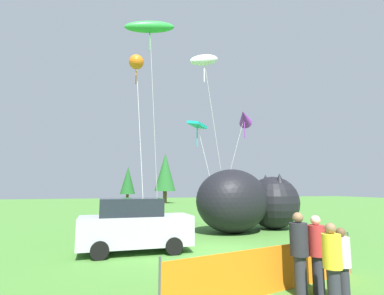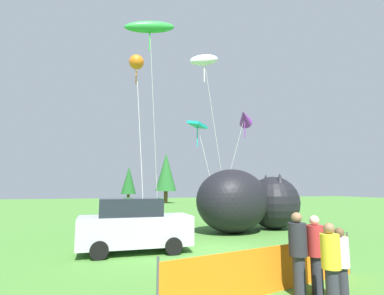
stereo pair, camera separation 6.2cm
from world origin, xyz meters
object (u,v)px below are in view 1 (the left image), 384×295
object	(u,v)px
folding_chair	(321,240)
parked_car	(135,226)
spectator_in_blue_shirt	(343,261)
kite_green_fish	(150,28)
spectator_in_white_shirt	(333,262)
spectator_in_grey_shirt	(317,250)
inflatable_cat	(247,203)
kite_orange_flower	(136,63)
kite_purple_delta	(244,118)
kite_teal_diamond	(197,126)
spectator_in_red_shirt	(299,250)
kite_white_ghost	(204,61)

from	to	relation	value
folding_chair	parked_car	bearing A→B (deg)	-80.78
spectator_in_blue_shirt	kite_green_fish	bearing A→B (deg)	108.35
spectator_in_white_shirt	spectator_in_grey_shirt	bearing A→B (deg)	67.92
spectator_in_grey_shirt	inflatable_cat	bearing A→B (deg)	72.25
kite_green_fish	kite_orange_flower	bearing A→B (deg)	105.09
folding_chair	kite_purple_delta	bearing A→B (deg)	-154.11
kite_teal_diamond	inflatable_cat	bearing A→B (deg)	-15.60
parked_car	kite_purple_delta	bearing A→B (deg)	32.42
kite_green_fish	inflatable_cat	bearing A→B (deg)	10.00
folding_chair	spectator_in_white_shirt	distance (m)	5.15
spectator_in_blue_shirt	spectator_in_grey_shirt	distance (m)	0.66
kite_purple_delta	kite_green_fish	size ratio (longest dim) A/B	0.66
spectator_in_red_shirt	kite_teal_diamond	size ratio (longest dim) A/B	0.30
inflatable_cat	spectator_in_white_shirt	size ratio (longest dim) A/B	4.04
parked_car	kite_orange_flower	bearing A→B (deg)	85.01
kite_teal_diamond	folding_chair	bearing A→B (deg)	-70.78
spectator_in_white_shirt	kite_purple_delta	distance (m)	13.24
kite_white_ghost	kite_teal_diamond	bearing A→B (deg)	95.17
spectator_in_grey_shirt	kite_green_fish	bearing A→B (deg)	108.76
parked_car	kite_green_fish	world-z (taller)	kite_green_fish
spectator_in_white_shirt	spectator_in_grey_shirt	size ratio (longest dim) A/B	0.97
spectator_in_white_shirt	spectator_in_blue_shirt	world-z (taller)	spectator_in_white_shirt
kite_green_fish	spectator_in_white_shirt	bearing A→B (deg)	-75.08
kite_orange_flower	kite_teal_diamond	bearing A→B (deg)	0.75
kite_white_ghost	kite_teal_diamond	distance (m)	3.76
inflatable_cat	spectator_in_blue_shirt	world-z (taller)	inflatable_cat
spectator_in_white_shirt	spectator_in_blue_shirt	bearing A→B (deg)	28.98
spectator_in_blue_shirt	spectator_in_grey_shirt	bearing A→B (deg)	102.76
spectator_in_red_shirt	kite_orange_flower	distance (m)	13.49
kite_teal_diamond	spectator_in_red_shirt	bearing A→B (deg)	-94.57
spectator_in_red_shirt	spectator_in_white_shirt	bearing A→B (deg)	-81.15
spectator_in_white_shirt	spectator_in_grey_shirt	distance (m)	0.99
inflatable_cat	spectator_in_grey_shirt	world-z (taller)	inflatable_cat
spectator_in_red_shirt	kite_green_fish	xyz separation A→B (m)	(-2.34, 8.41, 9.66)
parked_car	inflatable_cat	xyz separation A→B (m)	(6.69, 3.66, 0.59)
spectator_in_grey_shirt	kite_green_fish	world-z (taller)	kite_green_fish
spectator_in_blue_shirt	kite_orange_flower	distance (m)	14.19
spectator_in_red_shirt	kite_orange_flower	bearing A→B (deg)	105.47
spectator_in_white_shirt	kite_orange_flower	bearing A→B (deg)	104.95
spectator_in_white_shirt	kite_purple_delta	size ratio (longest dim) A/B	0.23
parked_car	kite_teal_diamond	distance (m)	7.76
spectator_in_white_shirt	spectator_in_red_shirt	bearing A→B (deg)	98.85
kite_orange_flower	kite_purple_delta	xyz separation A→B (m)	(6.75, 0.21, -2.66)
kite_teal_diamond	spectator_in_grey_shirt	bearing A→B (deg)	-91.72
parked_car	kite_white_ghost	distance (m)	10.12
kite_purple_delta	spectator_in_red_shirt	bearing A→B (deg)	-110.80
spectator_in_white_shirt	kite_teal_diamond	bearing A→B (deg)	86.51
inflatable_cat	kite_purple_delta	bearing A→B (deg)	51.85
parked_car	spectator_in_red_shirt	bearing A→B (deg)	-61.77
kite_teal_diamond	spectator_in_blue_shirt	bearing A→B (deg)	-90.87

